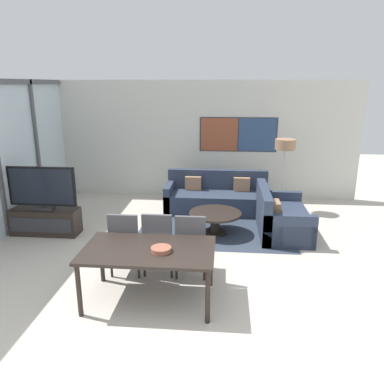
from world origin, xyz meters
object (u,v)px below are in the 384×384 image
sofa_side (279,218)px  dining_chair_right (191,243)px  television (42,188)px  floor_lamp (285,148)px  sofa_main (217,198)px  dining_table (149,254)px  dining_chair_left (126,241)px  fruit_bowl (161,249)px  tv_console (46,221)px  dining_chair_centre (159,241)px  coffee_table (215,218)px

sofa_side → dining_chair_right: dining_chair_right is taller
television → floor_lamp: (4.58, 1.78, 0.51)m
dining_chair_right → floor_lamp: floor_lamp is taller
sofa_main → dining_table: 3.81m
television → dining_chair_left: 2.38m
floor_lamp → sofa_side: bearing=-100.4°
dining_chair_left → dining_table: bearing=-54.1°
fruit_bowl → floor_lamp: 4.43m
sofa_main → dining_table: (-0.77, -3.72, 0.38)m
television → sofa_main: (3.15, 1.67, -0.61)m
tv_console → dining_chair_centre: bearing=-29.3°
coffee_table → dining_chair_left: bearing=-126.5°
television → dining_chair_left: (1.90, -1.39, -0.36)m
tv_console → dining_table: dining_table is taller
tv_console → fruit_bowl: 3.35m
tv_console → dining_chair_right: dining_chair_right is taller
coffee_table → dining_table: dining_table is taller
dining_table → dining_chair_centre: 0.72m
television → dining_chair_centre: (2.38, -1.34, -0.36)m
sofa_side → dining_chair_left: (-2.44, -1.84, 0.25)m
coffee_table → tv_console: bearing=-174.5°
dining_table → coffee_table: bearing=71.7°
tv_console → television: (-0.00, 0.00, 0.64)m
sofa_side → coffee_table: 1.20m
sofa_side → dining_table: bearing=141.9°
television → sofa_side: television is taller
television → dining_chair_left: size_ratio=1.31×
dining_chair_centre → dining_chair_right: 0.47m
dining_chair_right → dining_table: bearing=-124.9°
dining_chair_centre → fruit_bowl: dining_chair_centre is taller
dining_chair_right → floor_lamp: 3.69m
dining_chair_centre → sofa_main: bearing=75.6°
dining_chair_left → sofa_main: bearing=67.8°
coffee_table → dining_table: size_ratio=0.59×
sofa_side → coffee_table: (-1.19, -0.16, 0.03)m
dining_chair_left → floor_lamp: bearing=49.8°
sofa_side → fruit_bowl: (-1.79, -2.57, 0.48)m
tv_console → sofa_main: size_ratio=0.56×
tv_console → dining_chair_left: 2.37m
dining_table → fruit_bowl: size_ratio=6.49×
dining_table → floor_lamp: bearing=60.0°
coffee_table → fruit_bowl: fruit_bowl is taller
sofa_main → dining_chair_left: size_ratio=2.32×
dining_table → dining_chair_right: dining_chair_right is taller
tv_console → dining_chair_right: (2.85, -1.36, 0.28)m
fruit_bowl → coffee_table: bearing=76.0°
tv_console → fruit_bowl: fruit_bowl is taller
dining_chair_left → dining_chair_right: 0.95m
television → sofa_side: size_ratio=0.80×
dining_table → floor_lamp: size_ratio=1.05×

